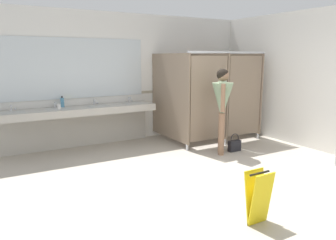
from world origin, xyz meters
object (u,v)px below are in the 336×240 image
object	(u,v)px
wet_floor_sign	(258,197)
soap_dispenser	(62,102)
person_standing	(222,101)
handbag	(234,145)
paper_cup	(59,107)

from	to	relation	value
wet_floor_sign	soap_dispenser	bearing A→B (deg)	105.42
person_standing	wet_floor_sign	world-z (taller)	person_standing
handbag	soap_dispenser	world-z (taller)	soap_dispenser
handbag	wet_floor_sign	size ratio (longest dim) A/B	0.59
handbag	paper_cup	xyz separation A→B (m)	(-2.99, 1.61, 0.79)
person_standing	soap_dispenser	size ratio (longest dim) A/B	7.29
person_standing	wet_floor_sign	bearing A→B (deg)	-120.54
person_standing	paper_cup	size ratio (longest dim) A/B	16.87
handbag	paper_cup	distance (m)	3.48
soap_dispenser	paper_cup	world-z (taller)	soap_dispenser
person_standing	handbag	size ratio (longest dim) A/B	4.55
person_standing	paper_cup	distance (m)	3.10
soap_dispenser	paper_cup	size ratio (longest dim) A/B	2.31
handbag	person_standing	bearing A→B (deg)	178.00
person_standing	wet_floor_sign	size ratio (longest dim) A/B	2.69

